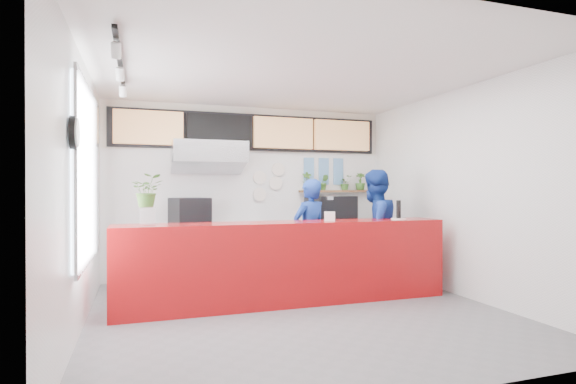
{
  "coord_description": "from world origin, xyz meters",
  "views": [
    {
      "loc": [
        -1.9,
        -5.33,
        1.54
      ],
      "look_at": [
        0.1,
        0.7,
        1.5
      ],
      "focal_mm": 28.0,
      "sensor_mm": 36.0,
      "label": 1
    }
  ],
  "objects": [
    {
      "name": "menu_board_mid_right",
      "position": [
        0.57,
        2.38,
        2.55
      ],
      "size": [
        1.1,
        0.1,
        0.55
      ],
      "primitive_type": "cube",
      "color": "tan",
      "rests_on": "wall_back"
    },
    {
      "name": "window_frame",
      "position": [
        -2.45,
        0.3,
        1.7
      ],
      "size": [
        0.03,
        2.3,
        2.0
      ],
      "primitive_type": "cube",
      "color": "#B2B5BA",
      "rests_on": "wall_left"
    },
    {
      "name": "espresso_machine",
      "position": [
        1.42,
        2.2,
        1.16
      ],
      "size": [
        0.88,
        0.7,
        0.51
      ],
      "primitive_type": "cube",
      "rotation": [
        0.0,
        0.0,
        0.17
      ],
      "color": "black",
      "rests_on": "right_bench"
    },
    {
      "name": "menu_board_far_left",
      "position": [
        -1.75,
        2.38,
        2.55
      ],
      "size": [
        1.1,
        0.1,
        0.55
      ],
      "primitive_type": "cube",
      "color": "tan",
      "rests_on": "wall_back"
    },
    {
      "name": "photo_frame_f",
      "position": [
        1.7,
        2.48,
        1.75
      ],
      "size": [
        0.2,
        0.02,
        0.25
      ],
      "primitive_type": "cube",
      "color": "#598CBF",
      "rests_on": "wall_back"
    },
    {
      "name": "soffit",
      "position": [
        0.0,
        2.46,
        2.55
      ],
      "size": [
        4.8,
        0.04,
        0.65
      ],
      "primitive_type": "cube",
      "color": "black",
      "rests_on": "wall_back"
    },
    {
      "name": "dec_plate_b",
      "position": [
        0.45,
        2.47,
        1.65
      ],
      "size": [
        0.24,
        0.03,
        0.24
      ],
      "primitive_type": "cylinder",
      "rotation": [
        1.57,
        0.0,
        0.0
      ],
      "color": "silver",
      "rests_on": "wall_back"
    },
    {
      "name": "herb_c",
      "position": [
        1.8,
        2.4,
        1.66
      ],
      "size": [
        0.28,
        0.25,
        0.28
      ],
      "primitive_type": "imported",
      "rotation": [
        0.0,
        0.0,
        0.16
      ],
      "color": "#366122",
      "rests_on": "herb_shelf"
    },
    {
      "name": "herb_shelf",
      "position": [
        1.6,
        2.4,
        1.5
      ],
      "size": [
        1.4,
        0.18,
        0.04
      ],
      "primitive_type": "cube",
      "color": "brown",
      "rests_on": "wall_back"
    },
    {
      "name": "staff_right",
      "position": [
        1.56,
        0.85,
        0.92
      ],
      "size": [
        1.09,
        0.99,
        1.84
      ],
      "primitive_type": "imported",
      "rotation": [
        0.0,
        0.0,
        3.53
      ],
      "color": "navy",
      "rests_on": "ground"
    },
    {
      "name": "herb_b",
      "position": [
        1.37,
        2.4,
        1.67
      ],
      "size": [
        0.2,
        0.18,
        0.29
      ],
      "primitive_type": "imported",
      "rotation": [
        0.0,
        0.0,
        -0.38
      ],
      "color": "#366122",
      "rests_on": "herb_shelf"
    },
    {
      "name": "window_pane",
      "position": [
        -2.47,
        0.3,
        1.7
      ],
      "size": [
        0.04,
        2.2,
        1.9
      ],
      "primitive_type": "cube",
      "color": "silver",
      "rests_on": "wall_left"
    },
    {
      "name": "service_counter",
      "position": [
        0.0,
        0.4,
        0.55
      ],
      "size": [
        4.5,
        0.6,
        1.1
      ],
      "primitive_type": "cube",
      "color": "#9D0B0D",
      "rests_on": "ground"
    },
    {
      "name": "photo_frame_e",
      "position": [
        1.4,
        2.48,
        1.75
      ],
      "size": [
        0.2,
        0.02,
        0.25
      ],
      "primitive_type": "cube",
      "color": "#598CBF",
      "rests_on": "wall_back"
    },
    {
      "name": "glass_vase",
      "position": [
        -1.8,
        0.37,
        1.22
      ],
      "size": [
        0.25,
        0.25,
        0.23
      ],
      "primitive_type": "cylinder",
      "rotation": [
        0.0,
        0.0,
        -0.4
      ],
      "color": "silver",
      "rests_on": "service_counter"
    },
    {
      "name": "menu_board_mid_left",
      "position": [
        -0.59,
        2.38,
        2.55
      ],
      "size": [
        1.1,
        0.1,
        0.55
      ],
      "primitive_type": "cube",
      "color": "black",
      "rests_on": "wall_back"
    },
    {
      "name": "floor",
      "position": [
        0.0,
        0.0,
        0.0
      ],
      "size": [
        5.0,
        5.0,
        0.0
      ],
      "primitive_type": "plane",
      "color": "slate",
      "rests_on": "ground"
    },
    {
      "name": "wall_right",
      "position": [
        2.5,
        0.0,
        1.5
      ],
      "size": [
        0.0,
        5.0,
        5.0
      ],
      "primitive_type": "plane",
      "rotation": [
        1.57,
        0.0,
        -1.57
      ],
      "color": "white",
      "rests_on": "ground"
    },
    {
      "name": "white_plate",
      "position": [
        1.68,
        0.35,
        1.11
      ],
      "size": [
        0.28,
        0.28,
        0.02
      ],
      "primitive_type": "cylinder",
      "rotation": [
        0.0,
        0.0,
        -0.36
      ],
      "color": "silver",
      "rests_on": "service_counter"
    },
    {
      "name": "herb_d",
      "position": [
        2.13,
        2.4,
        1.69
      ],
      "size": [
        0.23,
        0.22,
        0.33
      ],
      "primitive_type": "imported",
      "rotation": [
        0.0,
        0.0,
        -0.36
      ],
      "color": "#366122",
      "rests_on": "herb_shelf"
    },
    {
      "name": "prep_bench",
      "position": [
        -0.8,
        2.2,
        0.45
      ],
      "size": [
        1.8,
        0.6,
        0.9
      ],
      "primitive_type": "cube",
      "color": "#B2B5BA",
      "rests_on": "ground"
    },
    {
      "name": "herb_a",
      "position": [
        1.03,
        2.4,
        1.69
      ],
      "size": [
        0.2,
        0.16,
        0.34
      ],
      "primitive_type": "imported",
      "rotation": [
        0.0,
        0.0,
        -0.23
      ],
      "color": "#366122",
      "rests_on": "herb_shelf"
    },
    {
      "name": "photo_frame_c",
      "position": [
        1.7,
        2.48,
        2.0
      ],
      "size": [
        0.2,
        0.02,
        0.25
      ],
      "primitive_type": "cube",
      "color": "#598CBF",
      "rests_on": "wall_back"
    },
    {
      "name": "extraction_hood",
      "position": [
        -0.8,
        2.15,
        2.15
      ],
      "size": [
        1.2,
        0.7,
        0.35
      ],
      "primitive_type": "cube",
      "color": "#B2B5BA",
      "rests_on": "ceiling"
    },
    {
      "name": "wall_clock_rim",
      "position": [
        -2.46,
        -0.9,
        2.05
      ],
      "size": [
        0.05,
        0.3,
        0.3
      ],
      "primitive_type": "cylinder",
      "rotation": [
        0.0,
        1.57,
        0.0
      ],
      "color": "black",
      "rests_on": "wall_left"
    },
    {
      "name": "dec_plate_d",
      "position": [
        0.5,
        2.47,
        1.9
      ],
      "size": [
        0.24,
        0.03,
        0.24
      ],
      "primitive_type": "cylinder",
      "rotation": [
        1.57,
        0.0,
        0.0
      ],
      "color": "silver",
      "rests_on": "wall_back"
    },
    {
      "name": "basil_vase",
      "position": [
        -1.8,
        0.37,
        1.52
      ],
      "size": [
        0.38,
        0.33,
        0.41
      ],
      "primitive_type": "imported",
      "rotation": [
        0.0,
        0.0,
        -0.03
      ],
      "color": "#366122",
      "rests_on": "glass_vase"
    },
    {
      "name": "photo_frame_b",
      "position": [
        1.4,
        2.48,
        2.0
      ],
      "size": [
        0.2,
        0.02,
        0.25
      ],
      "primitive_type": "cube",
      "color": "#598CBF",
      "rests_on": "wall_back"
    },
    {
      "name": "dec_plate_c",
      "position": [
        0.15,
        2.47,
        1.45
      ],
      "size": [
        0.24,
        0.03,
        0.24
      ],
      "primitive_type": "cylinder",
      "rotation": [
        1.57,
        0.0,
        0.0
      ],
      "color": "silver",
      "rests_on": "wall_back"
    },
    {
      "name": "hood_lip",
      "position": [
        -0.8,
        2.15,
        1.95
      ],
      "size": [
        1.2,
        0.69,
        0.31
      ],
      "primitive_type": "cube",
      "rotation": [
        -0.35,
        0.0,
        0.0
      ],
      "color": "#B2B5BA",
      "rests_on": "ceiling"
    },
    {
      "name": "espresso_tray",
      "position": [
        1.42,
        2.2,
        1.38
      ],
      "size": [
        0.84,
        0.73,
        0.06
      ],
      "primitive_type": "cube",
      "rotation": [
        0.0,
        0.0,
        0.42
      ],
      "color": "#AAADB1",
      "rests_on": "espresso_machine"
    },
    {
      "name": "cream_band",
      "position": [
        0.0,
        2.49,
        2.6
      ],
      "size": [
        5.0,
        0.02,
        0.8
      ],
      "primitive_type": "cube",
      "color": "beige",
      "rests_on": "wall_back"
    },
    {
      "name": "ceiling",
      "position": [
        0.0,
        0.0,
        3.0
      ],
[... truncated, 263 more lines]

